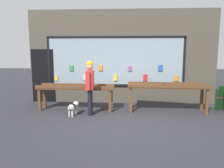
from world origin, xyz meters
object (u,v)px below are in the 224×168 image
display_table_right (167,89)px  small_dog (73,107)px  display_table_left (75,90)px  person_browsing (90,83)px

display_table_right → small_dog: 3.16m
display_table_right → small_dog: size_ratio=4.47×
display_table_left → person_browsing: bearing=-43.4°
display_table_left → display_table_right: bearing=-0.0°
display_table_right → small_dog: bearing=-167.5°
display_table_left → display_table_right: (3.11, -0.00, 0.06)m
display_table_left → person_browsing: person_browsing is taller
display_table_right → person_browsing: (-2.52, -0.56, 0.24)m
display_table_left → person_browsing: (0.59, -0.56, 0.31)m
display_table_left → small_dog: display_table_left is taller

